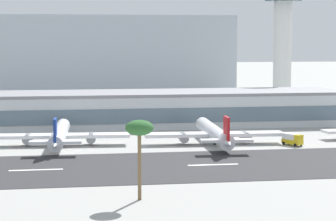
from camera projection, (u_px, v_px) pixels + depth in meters
name	position (u px, v px, depth m)	size (l,w,h in m)	color
ground_plane	(205.00, 165.00, 164.03)	(1400.00, 1400.00, 0.00)	#9E9E99
runway_strip	(205.00, 165.00, 163.84)	(800.00, 39.61, 0.08)	#2D2D30
runway_centreline_dash_3	(36.00, 170.00, 157.71)	(12.00, 1.20, 0.01)	white
runway_centreline_dash_4	(213.00, 165.00, 164.14)	(12.00, 1.20, 0.01)	white
terminal_building	(124.00, 109.00, 236.79)	(148.51, 27.42, 11.55)	silver
control_tower	(283.00, 31.00, 294.09)	(16.54, 16.54, 51.61)	silver
distant_hotel_block	(78.00, 58.00, 337.04)	(145.97, 39.69, 40.18)	#A8B2BC
airliner_navy_tail_gate_1	(59.00, 135.00, 193.00)	(38.77, 45.53, 9.50)	white
airliner_red_tail_gate_2	(215.00, 134.00, 195.68)	(39.33, 46.41, 9.68)	white
service_box_truck_1	(292.00, 139.00, 194.21)	(5.02, 6.41, 3.25)	gold
palm_tree_0	(139.00, 130.00, 127.45)	(5.16, 5.16, 14.73)	brown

